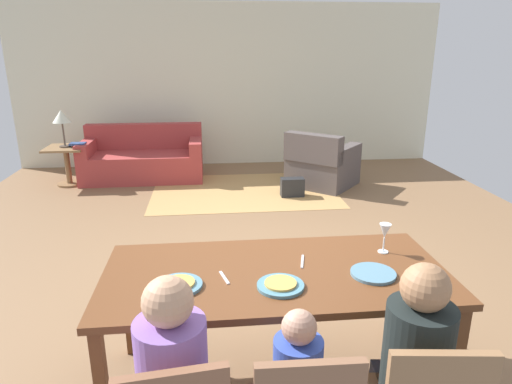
% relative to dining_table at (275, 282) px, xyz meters
% --- Properties ---
extents(ground_plane, '(7.19, 6.78, 0.02)m').
position_rel_dining_table_xyz_m(ground_plane, '(0.02, 2.22, -0.70)').
color(ground_plane, brown).
extents(back_wall, '(7.19, 0.10, 2.70)m').
position_rel_dining_table_xyz_m(back_wall, '(0.02, 5.66, 0.66)').
color(back_wall, beige).
rests_on(back_wall, ground_plane).
extents(dining_table, '(1.94, 0.90, 0.76)m').
position_rel_dining_table_xyz_m(dining_table, '(0.00, 0.00, 0.00)').
color(dining_table, brown).
rests_on(dining_table, ground_plane).
extents(plate_near_man, '(0.25, 0.25, 0.02)m').
position_rel_dining_table_xyz_m(plate_near_man, '(-0.53, -0.12, 0.08)').
color(plate_near_man, teal).
rests_on(plate_near_man, dining_table).
extents(pizza_near_man, '(0.17, 0.17, 0.01)m').
position_rel_dining_table_xyz_m(pizza_near_man, '(-0.53, -0.12, 0.09)').
color(pizza_near_man, gold).
rests_on(pizza_near_man, plate_near_man).
extents(plate_near_child, '(0.25, 0.25, 0.02)m').
position_rel_dining_table_xyz_m(plate_near_child, '(0.00, -0.18, 0.08)').
color(plate_near_child, teal).
rests_on(plate_near_child, dining_table).
extents(pizza_near_child, '(0.17, 0.17, 0.01)m').
position_rel_dining_table_xyz_m(pizza_near_child, '(0.00, -0.18, 0.09)').
color(pizza_near_child, gold).
rests_on(pizza_near_child, plate_near_child).
extents(plate_near_woman, '(0.25, 0.25, 0.02)m').
position_rel_dining_table_xyz_m(plate_near_woman, '(0.53, -0.10, 0.08)').
color(plate_near_woman, '#56829A').
rests_on(plate_near_woman, dining_table).
extents(wine_glass, '(0.07, 0.07, 0.19)m').
position_rel_dining_table_xyz_m(wine_glass, '(0.70, 0.18, 0.20)').
color(wine_glass, silver).
rests_on(wine_glass, dining_table).
extents(fork, '(0.05, 0.15, 0.01)m').
position_rel_dining_table_xyz_m(fork, '(-0.29, -0.05, 0.07)').
color(fork, silver).
rests_on(fork, dining_table).
extents(knife, '(0.05, 0.17, 0.01)m').
position_rel_dining_table_xyz_m(knife, '(0.17, 0.10, 0.07)').
color(knife, silver).
rests_on(knife, dining_table).
extents(person_woman, '(0.31, 0.41, 1.11)m').
position_rel_dining_table_xyz_m(person_woman, '(0.54, -0.64, -0.18)').
color(person_woman, '#2F3441').
rests_on(person_woman, ground_plane).
extents(area_rug, '(2.60, 1.80, 0.01)m').
position_rel_dining_table_xyz_m(area_rug, '(0.13, 3.91, -0.69)').
color(area_rug, tan).
rests_on(area_rug, ground_plane).
extents(couch, '(1.83, 0.86, 0.82)m').
position_rel_dining_table_xyz_m(couch, '(-1.38, 4.77, -0.39)').
color(couch, '#A33837').
rests_on(couch, ground_plane).
extents(armchair, '(1.21, 1.21, 0.82)m').
position_rel_dining_table_xyz_m(armchair, '(1.29, 4.07, -0.37)').
color(armchair, '#524947').
rests_on(armchair, ground_plane).
extents(side_table, '(0.56, 0.56, 0.58)m').
position_rel_dining_table_xyz_m(side_table, '(-2.46, 4.51, -0.31)').
color(side_table, olive).
rests_on(side_table, ground_plane).
extents(table_lamp, '(0.26, 0.26, 0.54)m').
position_rel_dining_table_xyz_m(table_lamp, '(-2.46, 4.51, 0.32)').
color(table_lamp, brown).
rests_on(table_lamp, side_table).
extents(book_lower, '(0.22, 0.16, 0.03)m').
position_rel_dining_table_xyz_m(book_lower, '(-2.24, 4.55, -0.10)').
color(book_lower, '#9F3822').
rests_on(book_lower, side_table).
extents(book_upper, '(0.22, 0.16, 0.03)m').
position_rel_dining_table_xyz_m(book_upper, '(-2.28, 4.52, -0.07)').
color(book_upper, navy).
rests_on(book_upper, book_lower).
extents(handbag, '(0.32, 0.16, 0.26)m').
position_rel_dining_table_xyz_m(handbag, '(0.77, 3.61, -0.56)').
color(handbag, '#26282A').
rests_on(handbag, ground_plane).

